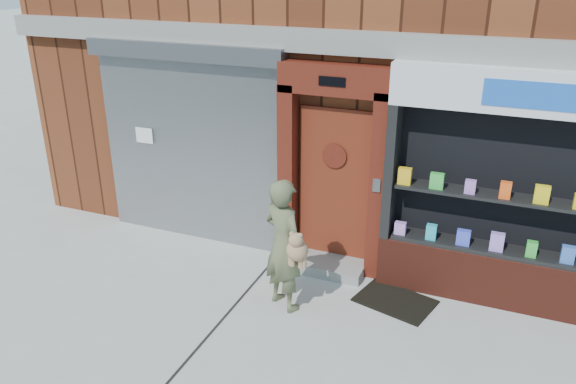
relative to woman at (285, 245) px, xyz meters
The scene contains 6 objects.
ground 1.46m from the woman, 34.66° to the right, with size 80.00×80.00×0.00m, color #9E9E99.
shutter_bay 2.54m from the woman, 148.23° to the left, with size 3.10×0.30×3.04m.
red_door_bay 1.35m from the woman, 79.93° to the left, with size 1.52×0.58×2.90m.
pharmacy_bay 2.98m from the woman, 22.98° to the left, with size 3.50×0.41×3.00m.
woman is the anchor object (origin of this frame).
doormat 1.67m from the woman, 25.08° to the left, with size 0.95×0.67×0.02m, color black.
Camera 1 is at (1.38, -4.96, 4.13)m, focal length 35.00 mm.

